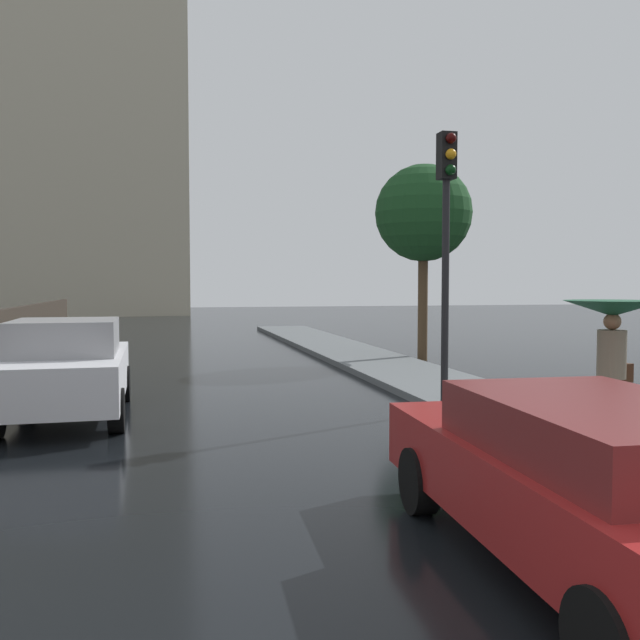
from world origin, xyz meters
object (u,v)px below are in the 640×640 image
(street_tree_near, at_px, (423,214))
(pedestrian_with_umbrella_far, at_px, (612,326))
(car_red_mid_road, at_px, (591,481))
(traffic_light, at_px, (446,217))
(car_white_near_kerb, at_px, (67,368))

(street_tree_near, bearing_deg, pedestrian_with_umbrella_far, -98.45)
(pedestrian_with_umbrella_far, relative_size, street_tree_near, 0.33)
(car_red_mid_road, bearing_deg, traffic_light, 78.57)
(car_white_near_kerb, distance_m, traffic_light, 6.49)
(car_white_near_kerb, xyz_separation_m, traffic_light, (5.97, -0.82, 2.40))
(car_red_mid_road, bearing_deg, pedestrian_with_umbrella_far, 54.86)
(car_white_near_kerb, relative_size, traffic_light, 0.93)
(car_white_near_kerb, distance_m, car_red_mid_road, 8.29)
(car_white_near_kerb, xyz_separation_m, street_tree_near, (8.41, 6.34, 3.20))
(traffic_light, relative_size, street_tree_near, 0.83)
(pedestrian_with_umbrella_far, distance_m, street_tree_near, 10.54)
(car_white_near_kerb, xyz_separation_m, car_red_mid_road, (4.42, -7.01, -0.08))
(traffic_light, distance_m, street_tree_near, 7.60)
(traffic_light, bearing_deg, pedestrian_with_umbrella_far, -72.91)
(pedestrian_with_umbrella_far, bearing_deg, car_white_near_kerb, 136.40)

